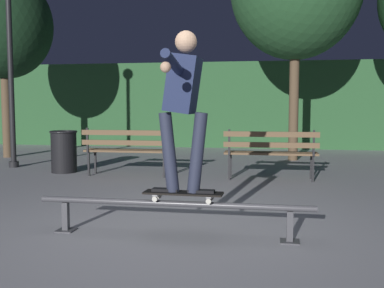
% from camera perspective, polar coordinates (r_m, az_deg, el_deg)
% --- Properties ---
extents(ground_plane, '(90.00, 90.00, 0.00)m').
position_cam_1_polar(ground_plane, '(4.74, -2.03, -10.99)').
color(ground_plane, '#99999E').
extents(hedge_backdrop, '(24.00, 1.20, 2.56)m').
position_cam_1_polar(hedge_backdrop, '(14.17, 6.10, 4.87)').
color(hedge_backdrop, '#2D5B33').
rests_on(hedge_backdrop, ground).
extents(grind_rail, '(2.76, 0.18, 0.36)m').
position_cam_1_polar(grind_rail, '(4.54, -2.41, -8.07)').
color(grind_rail, '#47474C').
rests_on(grind_rail, ground).
extents(skateboard, '(0.78, 0.22, 0.09)m').
position_cam_1_polar(skateboard, '(4.48, -1.12, -6.22)').
color(skateboard, black).
rests_on(skateboard, grind_rail).
extents(skateboarder, '(0.62, 1.41, 1.56)m').
position_cam_1_polar(skateboarder, '(4.40, -1.10, 5.83)').
color(skateboarder, black).
rests_on(skateboarder, skateboard).
extents(park_bench_leftmost, '(1.60, 0.43, 0.88)m').
position_cam_1_polar(park_bench_leftmost, '(8.33, -8.14, -0.35)').
color(park_bench_leftmost, black).
rests_on(park_bench_leftmost, ground).
extents(park_bench_left_center, '(1.60, 0.43, 0.88)m').
position_cam_1_polar(park_bench_left_center, '(7.92, 9.82, -0.64)').
color(park_bench_left_center, black).
rests_on(park_bench_left_center, ground).
extents(tree_far_left, '(2.33, 2.33, 4.49)m').
position_cam_1_polar(tree_far_left, '(12.24, -22.53, 13.50)').
color(tree_far_left, brown).
rests_on(tree_far_left, ground).
extents(lamp_post_left, '(0.32, 0.32, 3.90)m').
position_cam_1_polar(lamp_post_left, '(10.16, -21.84, 11.29)').
color(lamp_post_left, black).
rests_on(lamp_post_left, ground).
extents(trash_can, '(0.52, 0.52, 0.80)m').
position_cam_1_polar(trash_can, '(9.07, -15.75, -0.84)').
color(trash_can, black).
rests_on(trash_can, ground).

